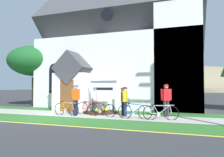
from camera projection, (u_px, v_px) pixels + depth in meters
name	position (u px, v px, depth m)	size (l,w,h in m)	color
ground	(85.00, 110.00, 15.17)	(140.00, 140.00, 0.00)	#333335
sidewalk_slab	(90.00, 115.00, 12.34)	(32.00, 2.15, 0.01)	#A8A59E
grass_verge	(71.00, 121.00, 10.31)	(32.00, 2.16, 0.01)	#2D6628
church_lawn	(102.00, 111.00, 14.18)	(24.00, 1.74, 0.01)	#2D6628
curb_paint_stripe	(57.00, 125.00, 9.15)	(28.00, 0.16, 0.01)	yellow
church_building	(128.00, 48.00, 18.55)	(13.17, 9.97, 14.13)	white
church_sign	(103.00, 91.00, 13.87)	(1.83, 0.19, 2.04)	slate
flower_bed	(100.00, 112.00, 13.39)	(2.18, 2.18, 0.34)	#382319
bicycle_orange	(101.00, 110.00, 11.84)	(1.77, 0.20, 0.78)	black
bicycle_silver	(161.00, 113.00, 10.58)	(1.74, 0.45, 0.78)	black
bicycle_white	(66.00, 109.00, 12.25)	(1.73, 0.26, 0.81)	black
bicycle_green	(90.00, 108.00, 12.67)	(1.78, 0.27, 0.80)	black
bicycle_blue	(135.00, 111.00, 10.94)	(1.79, 0.13, 0.85)	black
cyclist_in_red_jersey	(166.00, 97.00, 11.71)	(0.55, 0.57, 1.79)	#2D2D33
cyclist_in_white_jersey	(123.00, 99.00, 12.25)	(0.31, 0.74, 1.61)	black
cyclist_in_yellow_jersey	(125.00, 99.00, 11.95)	(0.28, 0.79, 1.64)	#191E38
cyclist_in_orange_jersey	(95.00, 98.00, 13.35)	(0.30, 0.73, 1.59)	#2D2D33
cyclist_in_green_jersey	(76.00, 97.00, 12.32)	(0.30, 0.73, 1.76)	#191E38
yard_deciduous_tree	(34.00, 61.00, 18.62)	(4.37, 4.37, 5.19)	#3D2D1E
distant_hill	(174.00, 91.00, 80.62)	(82.47, 49.99, 18.14)	#847A5B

